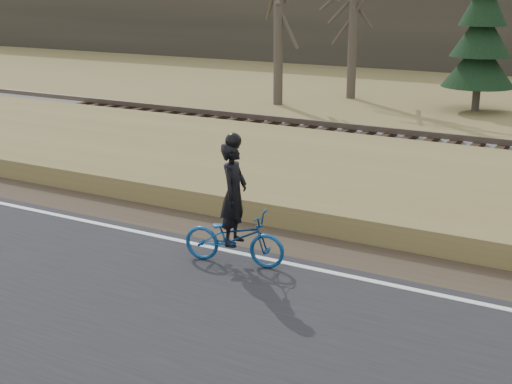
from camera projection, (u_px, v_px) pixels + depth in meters
The scene contains 3 objects.
cyclist at pixel (234, 223), 11.53m from camera, with size 1.80×0.90×2.19m.
bare_tree_left at pixel (354, 12), 28.03m from camera, with size 0.36×0.36×6.81m, color brown.
conifer at pixel (482, 34), 25.33m from camera, with size 2.60×2.60×5.85m.
Camera 1 is at (0.26, -9.54, 4.49)m, focal length 50.00 mm.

